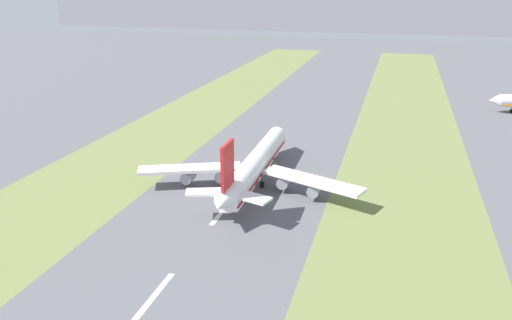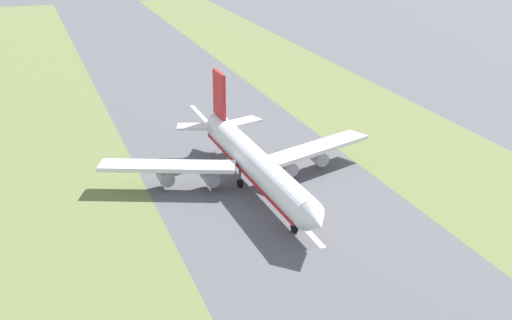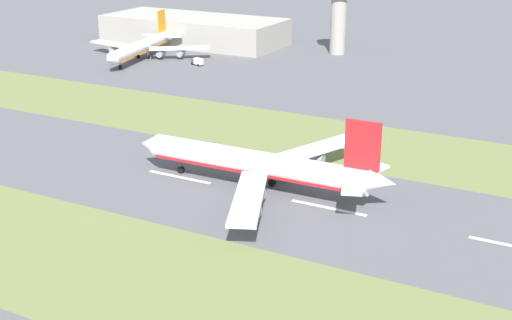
# 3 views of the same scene
# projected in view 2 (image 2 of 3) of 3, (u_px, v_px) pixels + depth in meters

# --- Properties ---
(ground_plane) EXTENTS (800.00, 800.00, 0.00)m
(ground_plane) POSITION_uv_depth(u_px,v_px,m) (264.00, 184.00, 156.22)
(ground_plane) COLOR #56565B
(grass_median_west) EXTENTS (40.00, 600.00, 0.01)m
(grass_median_west) POSITION_uv_depth(u_px,v_px,m) (442.00, 161.00, 169.78)
(grass_median_west) COLOR olive
(grass_median_west) RESTS_ON ground
(grass_median_east) EXTENTS (40.00, 600.00, 0.01)m
(grass_median_east) POSITION_uv_depth(u_px,v_px,m) (53.00, 211.00, 142.66)
(grass_median_east) COLOR olive
(grass_median_east) RESTS_ON ground
(centreline_dash_near) EXTENTS (1.20, 18.00, 0.01)m
(centreline_dash_near) POSITION_uv_depth(u_px,v_px,m) (199.00, 114.00, 206.81)
(centreline_dash_near) COLOR silver
(centreline_dash_near) RESTS_ON ground
(centreline_dash_mid) EXTENTS (1.20, 18.00, 0.01)m
(centreline_dash_mid) POSITION_uv_depth(u_px,v_px,m) (241.00, 159.00, 171.29)
(centreline_dash_mid) COLOR silver
(centreline_dash_mid) RESTS_ON ground
(centreline_dash_far) EXTENTS (1.20, 18.00, 0.01)m
(centreline_dash_far) POSITION_uv_depth(u_px,v_px,m) (304.00, 227.00, 135.77)
(centreline_dash_far) COLOR silver
(centreline_dash_far) RESTS_ON ground
(airplane_main_jet) EXTENTS (64.12, 67.09, 20.20)m
(airplane_main_jet) POSITION_uv_depth(u_px,v_px,m) (253.00, 161.00, 152.23)
(airplane_main_jet) COLOR white
(airplane_main_jet) RESTS_ON ground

